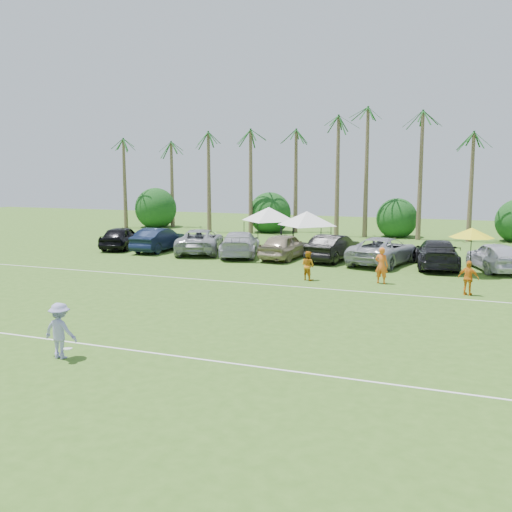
% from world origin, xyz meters
% --- Properties ---
extents(ground, '(120.00, 120.00, 0.00)m').
position_xyz_m(ground, '(0.00, 0.00, 0.00)').
color(ground, '#3A621D').
rests_on(ground, ground).
extents(field_lines, '(80.00, 12.10, 0.01)m').
position_xyz_m(field_lines, '(0.00, 8.00, 0.01)').
color(field_lines, white).
rests_on(field_lines, ground).
extents(palm_tree_0, '(2.40, 2.40, 8.90)m').
position_xyz_m(palm_tree_0, '(-22.00, 38.00, 7.48)').
color(palm_tree_0, brown).
rests_on(palm_tree_0, ground).
extents(palm_tree_1, '(2.40, 2.40, 9.90)m').
position_xyz_m(palm_tree_1, '(-17.00, 38.00, 8.35)').
color(palm_tree_1, brown).
rests_on(palm_tree_1, ground).
extents(palm_tree_2, '(2.40, 2.40, 10.90)m').
position_xyz_m(palm_tree_2, '(-12.00, 38.00, 9.21)').
color(palm_tree_2, brown).
rests_on(palm_tree_2, ground).
extents(palm_tree_3, '(2.40, 2.40, 11.90)m').
position_xyz_m(palm_tree_3, '(-8.00, 38.00, 10.06)').
color(palm_tree_3, brown).
rests_on(palm_tree_3, ground).
extents(palm_tree_4, '(2.40, 2.40, 8.90)m').
position_xyz_m(palm_tree_4, '(-4.00, 38.00, 7.48)').
color(palm_tree_4, brown).
rests_on(palm_tree_4, ground).
extents(palm_tree_5, '(2.40, 2.40, 9.90)m').
position_xyz_m(palm_tree_5, '(0.00, 38.00, 8.35)').
color(palm_tree_5, brown).
rests_on(palm_tree_5, ground).
extents(palm_tree_6, '(2.40, 2.40, 10.90)m').
position_xyz_m(palm_tree_6, '(4.00, 38.00, 9.21)').
color(palm_tree_6, brown).
rests_on(palm_tree_6, ground).
extents(palm_tree_7, '(2.40, 2.40, 11.90)m').
position_xyz_m(palm_tree_7, '(8.00, 38.00, 10.06)').
color(palm_tree_7, brown).
rests_on(palm_tree_7, ground).
extents(palm_tree_8, '(2.40, 2.40, 8.90)m').
position_xyz_m(palm_tree_8, '(13.00, 38.00, 7.48)').
color(palm_tree_8, brown).
rests_on(palm_tree_8, ground).
extents(bush_tree_0, '(4.00, 4.00, 4.00)m').
position_xyz_m(bush_tree_0, '(-19.00, 39.00, 1.80)').
color(bush_tree_0, brown).
rests_on(bush_tree_0, ground).
extents(bush_tree_1, '(4.00, 4.00, 4.00)m').
position_xyz_m(bush_tree_1, '(-6.00, 39.00, 1.80)').
color(bush_tree_1, brown).
rests_on(bush_tree_1, ground).
extents(bush_tree_2, '(4.00, 4.00, 4.00)m').
position_xyz_m(bush_tree_2, '(6.00, 39.00, 1.80)').
color(bush_tree_2, brown).
rests_on(bush_tree_2, ground).
extents(sideline_player_a, '(0.78, 0.58, 1.94)m').
position_xyz_m(sideline_player_a, '(8.15, 16.46, 0.97)').
color(sideline_player_a, orange).
rests_on(sideline_player_a, ground).
extents(sideline_player_b, '(0.96, 0.88, 1.60)m').
position_xyz_m(sideline_player_b, '(4.27, 15.99, 0.80)').
color(sideline_player_b, orange).
rests_on(sideline_player_b, ground).
extents(sideline_player_c, '(1.05, 0.65, 1.67)m').
position_xyz_m(sideline_player_c, '(12.47, 15.05, 0.84)').
color(sideline_player_c, orange).
rests_on(sideline_player_c, ground).
extents(canopy_tent_left, '(4.52, 4.52, 3.66)m').
position_xyz_m(canopy_tent_left, '(-2.23, 27.69, 3.14)').
color(canopy_tent_left, black).
rests_on(canopy_tent_left, ground).
extents(canopy_tent_right, '(4.39, 4.39, 3.56)m').
position_xyz_m(canopy_tent_right, '(1.40, 25.64, 3.05)').
color(canopy_tent_right, black).
rests_on(canopy_tent_right, ground).
extents(market_umbrella, '(2.45, 2.45, 2.73)m').
position_xyz_m(market_umbrella, '(12.47, 20.61, 2.45)').
color(market_umbrella, black).
rests_on(market_umbrella, ground).
extents(frisbee_player, '(1.22, 0.76, 1.80)m').
position_xyz_m(frisbee_player, '(0.59, 0.53, 0.90)').
color(frisbee_player, '#9A96D5').
rests_on(frisbee_player, ground).
extents(parked_car_0, '(3.14, 5.44, 1.74)m').
position_xyz_m(parked_car_0, '(-12.45, 23.01, 0.87)').
color(parked_car_0, black).
rests_on(parked_car_0, ground).
extents(parked_car_1, '(1.87, 5.29, 1.74)m').
position_xyz_m(parked_car_1, '(-9.17, 22.93, 0.87)').
color(parked_car_1, black).
rests_on(parked_car_1, ground).
extents(parked_car_2, '(4.70, 6.85, 1.74)m').
position_xyz_m(parked_car_2, '(-5.88, 23.18, 0.87)').
color(parked_car_2, '#95989E').
rests_on(parked_car_2, ground).
extents(parked_car_3, '(4.05, 6.45, 1.74)m').
position_xyz_m(parked_car_3, '(-2.60, 22.79, 0.87)').
color(parked_car_3, '#B2B2BB').
rests_on(parked_car_3, ground).
extents(parked_car_4, '(2.49, 5.27, 1.74)m').
position_xyz_m(parked_car_4, '(0.68, 22.75, 0.87)').
color(parked_car_4, gray).
rests_on(parked_car_4, ground).
extents(parked_car_5, '(2.77, 5.53, 1.74)m').
position_xyz_m(parked_car_5, '(3.97, 23.15, 0.87)').
color(parked_car_5, black).
rests_on(parked_car_5, ground).
extents(parked_car_6, '(4.22, 6.75, 1.74)m').
position_xyz_m(parked_car_6, '(7.25, 22.89, 0.87)').
color(parked_car_6, '#A2A3AB').
rests_on(parked_car_6, ground).
extents(parked_car_7, '(3.23, 6.28, 1.74)m').
position_xyz_m(parked_car_7, '(10.53, 22.71, 0.87)').
color(parked_car_7, black).
rests_on(parked_car_7, ground).
extents(parked_car_8, '(3.67, 5.50, 1.74)m').
position_xyz_m(parked_car_8, '(13.82, 22.79, 0.87)').
color(parked_car_8, silver).
rests_on(parked_car_8, ground).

